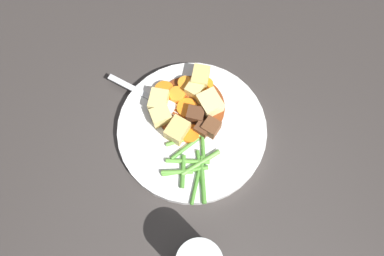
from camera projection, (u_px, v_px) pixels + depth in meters
ground_plane at (192, 132)px, 0.65m from camera, size 3.00×3.00×0.00m
dinner_plate at (192, 130)px, 0.65m from camera, size 0.25×0.25×0.02m
stew_sauce at (190, 107)px, 0.65m from camera, size 0.12×0.12×0.00m
carrot_slice_0 at (188, 133)px, 0.63m from camera, size 0.04×0.04×0.01m
carrot_slice_1 at (206, 85)px, 0.66m from camera, size 0.04×0.04×0.01m
carrot_slice_2 at (187, 108)px, 0.65m from camera, size 0.05×0.05×0.01m
carrot_slice_3 at (185, 84)px, 0.66m from camera, size 0.04×0.04×0.01m
carrot_slice_4 at (164, 91)px, 0.66m from camera, size 0.04×0.04×0.01m
carrot_slice_5 at (177, 95)px, 0.65m from camera, size 0.04×0.04×0.01m
potato_chunk_0 at (210, 103)px, 0.64m from camera, size 0.05×0.05×0.03m
potato_chunk_1 at (177, 130)px, 0.62m from camera, size 0.04×0.04×0.03m
potato_chunk_2 at (159, 101)px, 0.64m from camera, size 0.04×0.03×0.03m
potato_chunk_3 at (200, 77)px, 0.66m from camera, size 0.04×0.03×0.03m
potato_chunk_4 at (161, 115)px, 0.63m from camera, size 0.04×0.04×0.03m
potato_chunk_5 at (195, 90)px, 0.65m from camera, size 0.03×0.03×0.02m
meat_chunk_0 at (198, 115)px, 0.63m from camera, size 0.03×0.03×0.02m
meat_chunk_1 at (202, 128)px, 0.63m from camera, size 0.03×0.03×0.02m
meat_chunk_2 at (211, 127)px, 0.63m from camera, size 0.03×0.03×0.02m
green_bean_0 at (183, 171)px, 0.61m from camera, size 0.05×0.02×0.01m
green_bean_1 at (190, 139)px, 0.63m from camera, size 0.05×0.07×0.01m
green_bean_2 at (188, 149)px, 0.62m from camera, size 0.05×0.04×0.01m
green_bean_3 at (197, 180)px, 0.60m from camera, size 0.08×0.01×0.01m
green_bean_4 at (188, 161)px, 0.61m from camera, size 0.03×0.07×0.01m
green_bean_5 at (203, 181)px, 0.60m from camera, size 0.07×0.03×0.01m
green_bean_6 at (201, 163)px, 0.61m from camera, size 0.06×0.05×0.01m
green_bean_7 at (203, 143)px, 0.62m from camera, size 0.07×0.03×0.01m
green_bean_8 at (176, 172)px, 0.61m from camera, size 0.02×0.05×0.01m
green_bean_9 at (200, 171)px, 0.61m from camera, size 0.06×0.03×0.01m
green_bean_10 at (185, 171)px, 0.61m from camera, size 0.04×0.07×0.01m
fork at (155, 100)px, 0.65m from camera, size 0.05×0.17×0.00m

